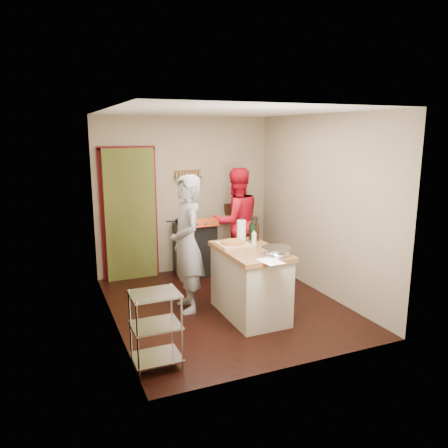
% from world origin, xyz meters
% --- Properties ---
extents(floor, '(3.50, 3.50, 0.00)m').
position_xyz_m(floor, '(0.00, 0.00, 0.00)').
color(floor, black).
rests_on(floor, ground).
extents(back_wall, '(3.00, 0.44, 2.60)m').
position_xyz_m(back_wall, '(-0.64, 1.78, 1.13)').
color(back_wall, gray).
rests_on(back_wall, ground).
extents(left_wall, '(0.04, 3.50, 2.60)m').
position_xyz_m(left_wall, '(-1.50, 0.00, 1.30)').
color(left_wall, gray).
rests_on(left_wall, ground).
extents(right_wall, '(0.04, 3.50, 2.60)m').
position_xyz_m(right_wall, '(1.50, 0.00, 1.30)').
color(right_wall, gray).
rests_on(right_wall, ground).
extents(ceiling, '(3.00, 3.50, 0.02)m').
position_xyz_m(ceiling, '(0.00, 0.00, 2.61)').
color(ceiling, white).
rests_on(ceiling, back_wall).
extents(stove, '(0.60, 0.63, 1.00)m').
position_xyz_m(stove, '(0.05, 1.42, 0.45)').
color(stove, black).
rests_on(stove, ground).
extents(wire_shelving, '(0.48, 0.40, 0.80)m').
position_xyz_m(wire_shelving, '(-1.28, -1.20, 0.44)').
color(wire_shelving, silver).
rests_on(wire_shelving, ground).
extents(island, '(0.70, 1.34, 1.20)m').
position_xyz_m(island, '(0.16, -0.42, 0.47)').
color(island, '#B7B09B').
rests_on(island, ground).
extents(person_stripe, '(0.48, 0.69, 1.81)m').
position_xyz_m(person_stripe, '(-0.53, 0.07, 0.91)').
color(person_stripe, '#ACACB1').
rests_on(person_stripe, ground).
extents(person_red, '(0.90, 0.73, 1.78)m').
position_xyz_m(person_red, '(0.70, 1.20, 0.89)').
color(person_red, red).
rests_on(person_red, ground).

